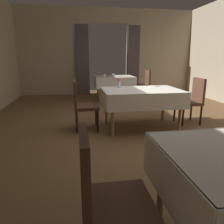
# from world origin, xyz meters

# --- Properties ---
(ground) EXTENTS (10.08, 10.08, 0.00)m
(ground) POSITION_xyz_m (0.00, 0.00, 0.00)
(ground) COLOR brown
(wall_back) EXTENTS (6.40, 0.27, 3.00)m
(wall_back) POSITION_xyz_m (0.00, 4.18, 1.51)
(wall_back) COLOR tan
(wall_back) RESTS_ON ground
(dining_table_mid) EXTENTS (1.47, 1.01, 0.75)m
(dining_table_mid) POSITION_xyz_m (0.05, 0.06, 0.66)
(dining_table_mid) COLOR olive
(dining_table_mid) RESTS_ON ground
(dining_table_far) EXTENTS (1.23, 0.92, 0.75)m
(dining_table_far) POSITION_xyz_m (0.01, 2.89, 0.64)
(dining_table_far) COLOR olive
(dining_table_far) RESTS_ON ground
(chair_near_left) EXTENTS (0.44, 0.44, 0.93)m
(chair_near_left) POSITION_xyz_m (-1.00, -2.66, 0.52)
(chair_near_left) COLOR black
(chair_near_left) RESTS_ON ground
(chair_mid_left) EXTENTS (0.44, 0.44, 0.93)m
(chair_mid_left) POSITION_xyz_m (-1.07, 0.10, 0.52)
(chair_mid_left) COLOR black
(chair_mid_left) RESTS_ON ground
(chair_mid_right) EXTENTS (0.44, 0.44, 0.93)m
(chair_mid_right) POSITION_xyz_m (1.17, 0.17, 0.52)
(chair_mid_right) COLOR black
(chair_mid_right) RESTS_ON ground
(chair_far_right) EXTENTS (0.44, 0.44, 0.93)m
(chair_far_right) POSITION_xyz_m (1.01, 2.93, 0.52)
(chair_far_right) COLOR black
(chair_far_right) RESTS_ON ground
(flower_vase_mid) EXTENTS (0.07, 0.07, 0.19)m
(flower_vase_mid) POSITION_xyz_m (-0.33, 0.33, 0.85)
(flower_vase_mid) COLOR silver
(flower_vase_mid) RESTS_ON dining_table_mid
(plate_mid_b) EXTENTS (0.21, 0.21, 0.01)m
(plate_mid_b) POSITION_xyz_m (0.42, 0.40, 0.76)
(plate_mid_b) COLOR white
(plate_mid_b) RESTS_ON dining_table_mid
(glass_far_a) EXTENTS (0.08, 0.08, 0.10)m
(glass_far_a) POSITION_xyz_m (-0.06, 2.60, 0.80)
(glass_far_a) COLOR silver
(glass_far_a) RESTS_ON dining_table_far
(plate_far_b) EXTENTS (0.19, 0.19, 0.01)m
(plate_far_b) POSITION_xyz_m (0.15, 2.83, 0.76)
(plate_far_b) COLOR white
(plate_far_b) RESTS_ON dining_table_far
(glass_far_c) EXTENTS (0.07, 0.07, 0.10)m
(glass_far_c) POSITION_xyz_m (-0.34, 2.57, 0.80)
(glass_far_c) COLOR silver
(glass_far_c) RESTS_ON dining_table_far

